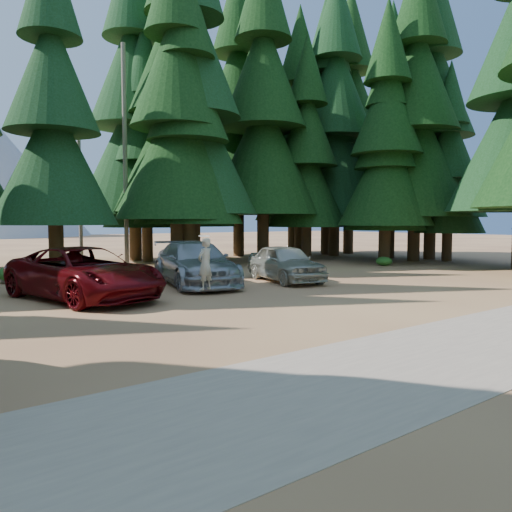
{
  "coord_description": "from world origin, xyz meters",
  "views": [
    {
      "loc": [
        -10.17,
        -11.63,
        2.45
      ],
      "look_at": [
        0.25,
        2.03,
        1.25
      ],
      "focal_mm": 35.0,
      "sensor_mm": 36.0,
      "label": 1
    }
  ],
  "objects_px": {
    "red_pickup": "(84,273)",
    "log_right": "(276,262)",
    "frisbee_player": "(205,264)",
    "log_mid": "(188,272)",
    "silver_minivan_right": "(285,263)",
    "log_left": "(58,277)",
    "silver_minivan_center": "(195,263)"
  },
  "relations": [
    {
      "from": "red_pickup",
      "to": "log_mid",
      "type": "relative_size",
      "value": 1.58
    },
    {
      "from": "log_left",
      "to": "log_right",
      "type": "bearing_deg",
      "value": 14.88
    },
    {
      "from": "log_left",
      "to": "log_right",
      "type": "distance_m",
      "value": 12.02
    },
    {
      "from": "red_pickup",
      "to": "silver_minivan_center",
      "type": "height_order",
      "value": "silver_minivan_center"
    },
    {
      "from": "red_pickup",
      "to": "frisbee_player",
      "type": "xyz_separation_m",
      "value": [
        3.38,
        -1.71,
        0.24
      ]
    },
    {
      "from": "log_left",
      "to": "red_pickup",
      "type": "bearing_deg",
      "value": -85.12
    },
    {
      "from": "frisbee_player",
      "to": "silver_minivan_right",
      "type": "bearing_deg",
      "value": 177.91
    },
    {
      "from": "silver_minivan_center",
      "to": "frisbee_player",
      "type": "height_order",
      "value": "frisbee_player"
    },
    {
      "from": "silver_minivan_right",
      "to": "log_right",
      "type": "height_order",
      "value": "silver_minivan_right"
    },
    {
      "from": "frisbee_player",
      "to": "silver_minivan_center",
      "type": "bearing_deg",
      "value": -133.16
    },
    {
      "from": "red_pickup",
      "to": "log_right",
      "type": "height_order",
      "value": "red_pickup"
    },
    {
      "from": "red_pickup",
      "to": "log_right",
      "type": "bearing_deg",
      "value": 12.59
    },
    {
      "from": "red_pickup",
      "to": "log_right",
      "type": "relative_size",
      "value": 1.38
    },
    {
      "from": "silver_minivan_right",
      "to": "log_left",
      "type": "height_order",
      "value": "silver_minivan_right"
    },
    {
      "from": "red_pickup",
      "to": "frisbee_player",
      "type": "relative_size",
      "value": 3.33
    },
    {
      "from": "red_pickup",
      "to": "silver_minivan_right",
      "type": "relative_size",
      "value": 1.34
    },
    {
      "from": "red_pickup",
      "to": "log_mid",
      "type": "bearing_deg",
      "value": 22.24
    },
    {
      "from": "silver_minivan_right",
      "to": "log_mid",
      "type": "distance_m",
      "value": 4.93
    },
    {
      "from": "red_pickup",
      "to": "silver_minivan_right",
      "type": "xyz_separation_m",
      "value": [
        8.08,
        -0.26,
        -0.07
      ]
    },
    {
      "from": "silver_minivan_right",
      "to": "log_right",
      "type": "distance_m",
      "value": 7.78
    },
    {
      "from": "log_mid",
      "to": "log_right",
      "type": "bearing_deg",
      "value": 46.26
    },
    {
      "from": "red_pickup",
      "to": "log_left",
      "type": "height_order",
      "value": "red_pickup"
    },
    {
      "from": "silver_minivan_right",
      "to": "log_right",
      "type": "xyz_separation_m",
      "value": [
        4.67,
        6.2,
        -0.62
      ]
    },
    {
      "from": "silver_minivan_center",
      "to": "log_right",
      "type": "height_order",
      "value": "silver_minivan_center"
    },
    {
      "from": "frisbee_player",
      "to": "log_right",
      "type": "bearing_deg",
      "value": -160.01
    },
    {
      "from": "log_right",
      "to": "frisbee_player",
      "type": "bearing_deg",
      "value": -164.83
    },
    {
      "from": "frisbee_player",
      "to": "log_left",
      "type": "xyz_separation_m",
      "value": [
        -2.64,
        7.17,
        -0.92
      ]
    },
    {
      "from": "log_left",
      "to": "log_mid",
      "type": "height_order",
      "value": "log_mid"
    },
    {
      "from": "silver_minivan_right",
      "to": "silver_minivan_center",
      "type": "bearing_deg",
      "value": 173.49
    },
    {
      "from": "log_mid",
      "to": "silver_minivan_right",
      "type": "bearing_deg",
      "value": -34.68
    },
    {
      "from": "log_mid",
      "to": "frisbee_player",
      "type": "bearing_deg",
      "value": -83.01
    },
    {
      "from": "log_left",
      "to": "log_mid",
      "type": "distance_m",
      "value": 5.53
    }
  ]
}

